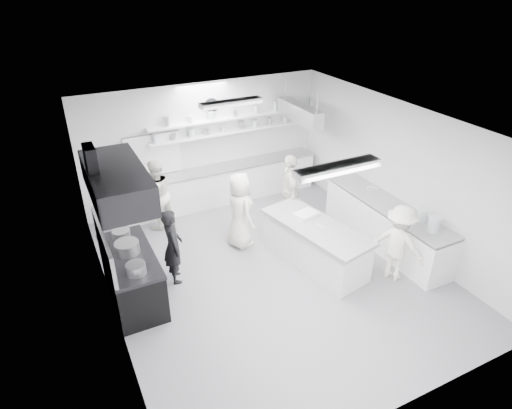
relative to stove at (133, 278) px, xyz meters
name	(u,v)px	position (x,y,z in m)	size (l,w,h in m)	color
floor	(271,271)	(2.60, -0.40, -0.46)	(6.00, 7.00, 0.02)	gray
ceiling	(274,125)	(2.60, -0.40, 2.56)	(6.00, 7.00, 0.02)	white
wall_back	(205,144)	(2.60, 3.10, 1.05)	(6.00, 0.04, 3.00)	silver
wall_front	(410,328)	(2.60, -3.90, 1.05)	(6.00, 0.04, 3.00)	silver
wall_left	(104,245)	(-0.40, -0.40, 1.05)	(0.04, 7.00, 3.00)	silver
wall_right	(399,174)	(5.60, -0.40, 1.05)	(0.04, 7.00, 3.00)	silver
stove	(133,278)	(0.00, 0.00, 0.00)	(0.80, 1.80, 0.90)	black
exhaust_hood	(117,182)	(0.00, 0.00, 1.90)	(0.85, 2.00, 0.50)	black
back_counter	(222,184)	(2.90, 2.80, 0.01)	(5.00, 0.60, 0.92)	white
shelf_lower	(233,131)	(3.30, 2.97, 1.30)	(4.20, 0.26, 0.04)	white
shelf_upper	(233,118)	(3.30, 2.97, 1.65)	(4.20, 0.26, 0.04)	white
pass_through_window	(153,155)	(1.30, 3.08, 1.00)	(1.30, 0.04, 1.00)	black
wall_clock	(211,105)	(2.80, 3.06, 2.00)	(0.32, 0.32, 0.05)	silver
right_counter	(385,225)	(5.25, -0.60, 0.02)	(0.74, 3.30, 0.94)	white
pot_rack	(300,113)	(4.60, 2.00, 1.85)	(0.30, 1.60, 0.40)	#ADADAD
light_fixture_front	(338,168)	(2.60, -2.20, 2.49)	(1.30, 0.25, 0.10)	white
light_fixture_rear	(231,103)	(2.60, 1.40, 2.49)	(1.30, 0.25, 0.10)	white
prep_island	(315,245)	(3.51, -0.52, -0.03)	(0.84, 2.26, 0.83)	white
stove_pot	(127,249)	(0.00, 0.06, 0.59)	(0.42, 0.42, 0.25)	#ADADAD
cook_stove	(173,246)	(0.83, 0.21, 0.31)	(0.55, 0.36, 1.52)	black
cook_back	(156,195)	(1.08, 2.26, 0.38)	(0.80, 0.63, 1.65)	white
cook_island_left	(240,210)	(2.46, 0.77, 0.38)	(0.81, 0.53, 1.67)	white
cook_island_right	(290,190)	(3.84, 1.06, 0.41)	(1.01, 0.42, 1.72)	white
cook_right	(399,243)	(4.64, -1.61, 0.33)	(1.00, 0.58, 1.55)	white
bowl_island_a	(314,215)	(3.72, -0.12, 0.41)	(0.26, 0.26, 0.06)	#ADADAD
bowl_island_b	(318,229)	(3.49, -0.64, 0.42)	(0.22, 0.22, 0.07)	white
bowl_right	(372,189)	(5.39, 0.11, 0.52)	(0.22, 0.22, 0.05)	white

